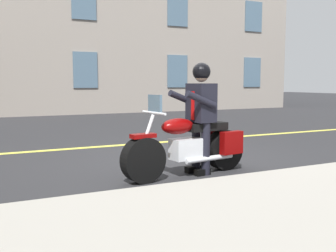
% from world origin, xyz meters
% --- Properties ---
extents(ground_plane, '(80.00, 80.00, 0.00)m').
position_xyz_m(ground_plane, '(0.00, 0.00, 0.00)').
color(ground_plane, '#28282B').
extents(lane_center_stripe, '(60.00, 0.16, 0.01)m').
position_xyz_m(lane_center_stripe, '(0.00, -2.00, 0.01)').
color(lane_center_stripe, '#E5DB4C').
rests_on(lane_center_stripe, ground_plane).
extents(motorcycle_main, '(2.22, 0.80, 1.26)m').
position_xyz_m(motorcycle_main, '(0.37, 1.19, 0.45)').
color(motorcycle_main, black).
rests_on(motorcycle_main, ground_plane).
extents(rider_main, '(0.68, 0.61, 1.74)m').
position_xyz_m(rider_main, '(0.18, 1.16, 1.04)').
color(rider_main, black).
rests_on(rider_main, ground_plane).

